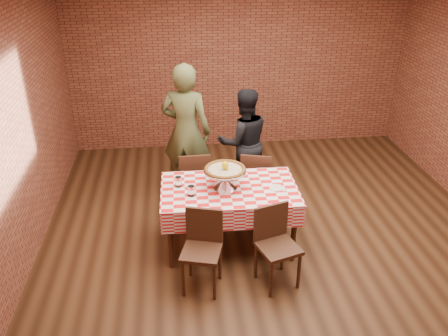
{
  "coord_description": "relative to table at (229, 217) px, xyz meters",
  "views": [
    {
      "loc": [
        -1.11,
        -4.45,
        3.31
      ],
      "look_at": [
        -0.57,
        0.17,
        0.95
      ],
      "focal_mm": 37.24,
      "sensor_mm": 36.0,
      "label": 1
    }
  ],
  "objects": [
    {
      "name": "ground",
      "position": [
        0.52,
        -0.05,
        -0.38
      ],
      "size": [
        6.0,
        6.0,
        0.0
      ],
      "primitive_type": "plane",
      "color": "black",
      "rests_on": "ground"
    },
    {
      "name": "back_wall",
      "position": [
        0.52,
        2.95,
        1.08
      ],
      "size": [
        5.5,
        0.0,
        5.5
      ],
      "primitive_type": "plane",
      "rotation": [
        1.57,
        0.0,
        0.0
      ],
      "color": "brown",
      "rests_on": "ground"
    },
    {
      "name": "table",
      "position": [
        0.0,
        0.0,
        0.0
      ],
      "size": [
        1.53,
        0.94,
        0.75
      ],
      "primitive_type": "cube",
      "rotation": [
        0.0,
        0.0,
        -0.02
      ],
      "color": "#462616",
      "rests_on": "ground"
    },
    {
      "name": "tablecloth",
      "position": [
        0.0,
        0.0,
        0.25
      ],
      "size": [
        1.57,
        0.98,
        0.26
      ],
      "primitive_type": null,
      "rotation": [
        0.0,
        0.0,
        -0.02
      ],
      "color": "red",
      "rests_on": "table"
    },
    {
      "name": "pizza_stand",
      "position": [
        -0.05,
        0.02,
        0.49
      ],
      "size": [
        0.57,
        0.57,
        0.21
      ],
      "primitive_type": null,
      "rotation": [
        0.0,
        0.0,
        -0.21
      ],
      "color": "silver",
      "rests_on": "tablecloth"
    },
    {
      "name": "pizza",
      "position": [
        -0.05,
        0.02,
        0.6
      ],
      "size": [
        0.55,
        0.55,
        0.03
      ],
      "primitive_type": "cylinder",
      "rotation": [
        0.0,
        0.0,
        -0.21
      ],
      "color": "#C3B388",
      "rests_on": "pizza_stand"
    },
    {
      "name": "lemon",
      "position": [
        -0.05,
        0.02,
        0.66
      ],
      "size": [
        0.09,
        0.09,
        0.1
      ],
      "primitive_type": "ellipsoid",
      "rotation": [
        0.0,
        0.0,
        -0.21
      ],
      "color": "yellow",
      "rests_on": "pizza"
    },
    {
      "name": "water_glass_left",
      "position": [
        -0.43,
        -0.12,
        0.44
      ],
      "size": [
        0.08,
        0.08,
        0.12
      ],
      "primitive_type": "cylinder",
      "rotation": [
        0.0,
        0.0,
        -0.02
      ],
      "color": "white",
      "rests_on": "tablecloth"
    },
    {
      "name": "water_glass_right",
      "position": [
        -0.57,
        0.1,
        0.44
      ],
      "size": [
        0.08,
        0.08,
        0.12
      ],
      "primitive_type": "cylinder",
      "rotation": [
        0.0,
        0.0,
        -0.02
      ],
      "color": "white",
      "rests_on": "tablecloth"
    },
    {
      "name": "side_plate",
      "position": [
        0.52,
        -0.07,
        0.39
      ],
      "size": [
        0.16,
        0.16,
        0.01
      ],
      "primitive_type": "cylinder",
      "rotation": [
        0.0,
        0.0,
        -0.02
      ],
      "color": "white",
      "rests_on": "tablecloth"
    },
    {
      "name": "sweetener_packet_a",
      "position": [
        0.57,
        -0.21,
        0.39
      ],
      "size": [
        0.05,
        0.04,
        0.0
      ],
      "primitive_type": "cube",
      "rotation": [
        0.0,
        0.0,
        0.04
      ],
      "color": "white",
      "rests_on": "tablecloth"
    },
    {
      "name": "sweetener_packet_b",
      "position": [
        0.59,
        -0.12,
        0.39
      ],
      "size": [
        0.06,
        0.06,
        0.0
      ],
      "primitive_type": "cube",
      "rotation": [
        0.0,
        0.0,
        -0.63
      ],
      "color": "white",
      "rests_on": "tablecloth"
    },
    {
      "name": "condiment_caddy",
      "position": [
        0.06,
        0.27,
        0.45
      ],
      "size": [
        0.11,
        0.1,
        0.13
      ],
      "primitive_type": "cube",
      "rotation": [
        0.0,
        0.0,
        0.4
      ],
      "color": "silver",
      "rests_on": "tablecloth"
    },
    {
      "name": "chair_near_left",
      "position": [
        -0.37,
        -0.72,
        0.05
      ],
      "size": [
        0.47,
        0.47,
        0.86
      ],
      "primitive_type": null,
      "rotation": [
        0.0,
        0.0,
        -0.28
      ],
      "color": "#462616",
      "rests_on": "ground"
    },
    {
      "name": "chair_near_right",
      "position": [
        0.41,
        -0.75,
        0.06
      ],
      "size": [
        0.49,
        0.49,
        0.86
      ],
      "primitive_type": null,
      "rotation": [
        0.0,
        0.0,
        0.31
      ],
      "color": "#462616",
      "rests_on": "ground"
    },
    {
      "name": "chair_far_left",
      "position": [
        -0.36,
        0.83,
        0.06
      ],
      "size": [
        0.4,
        0.4,
        0.87
      ],
      "primitive_type": null,
      "rotation": [
        0.0,
        0.0,
        3.17
      ],
      "color": "#462616",
      "rests_on": "ground"
    },
    {
      "name": "chair_far_right",
      "position": [
        0.45,
        0.75,
        0.06
      ],
      "size": [
        0.47,
        0.47,
        0.86
      ],
      "primitive_type": null,
      "rotation": [
        0.0,
        0.0,
        2.86
      ],
      "color": "#462616",
      "rests_on": "ground"
    },
    {
      "name": "diner_olive",
      "position": [
        -0.42,
        1.31,
        0.56
      ],
      "size": [
        0.79,
        0.64,
        1.86
      ],
      "primitive_type": "imported",
      "rotation": [
        0.0,
        0.0,
        2.82
      ],
      "color": "#49502B",
      "rests_on": "ground"
    },
    {
      "name": "diner_black",
      "position": [
        0.36,
        1.27,
        0.38
      ],
      "size": [
        0.79,
        0.65,
        1.51
      ],
      "primitive_type": "imported",
      "rotation": [
        0.0,
        0.0,
        3.25
      ],
      "color": "black",
      "rests_on": "ground"
    }
  ]
}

